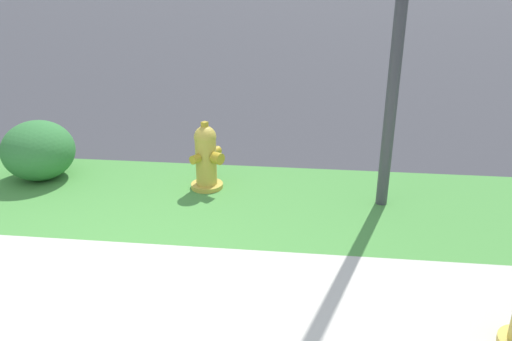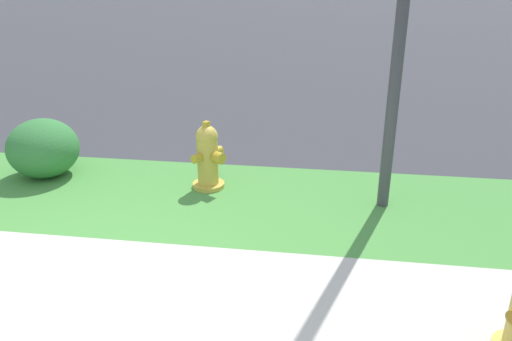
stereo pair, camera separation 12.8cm
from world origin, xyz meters
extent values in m
plane|color=#38383D|center=(0.00, 0.00, 0.00)|extent=(120.00, 120.00, 0.00)
cube|color=#BCB7AD|center=(0.00, 0.00, 0.01)|extent=(18.00, 1.80, 0.01)
cube|color=#47893D|center=(0.00, 1.85, 0.00)|extent=(18.00, 1.89, 0.01)
cylinder|color=gold|center=(0.44, 2.12, 0.03)|extent=(0.34, 0.34, 0.05)
cylinder|color=gold|center=(0.44, 2.12, 0.31)|extent=(0.22, 0.22, 0.52)
sphere|color=gold|center=(0.44, 2.12, 0.57)|extent=(0.23, 0.23, 0.23)
cube|color=#B29323|center=(0.44, 2.12, 0.70)|extent=(0.08, 0.08, 0.06)
cylinder|color=#B29323|center=(0.52, 2.26, 0.37)|extent=(0.12, 0.12, 0.09)
cylinder|color=#B29323|center=(0.36, 1.99, 0.37)|extent=(0.12, 0.12, 0.09)
cylinder|color=#B29323|center=(0.58, 2.04, 0.37)|extent=(0.15, 0.15, 0.12)
ellipsoid|color=#337538|center=(-1.42, 2.18, 0.32)|extent=(0.76, 0.76, 0.65)
camera|label=1|loc=(1.52, -2.62, 2.14)|focal=35.00mm
camera|label=2|loc=(1.64, -2.60, 2.14)|focal=35.00mm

